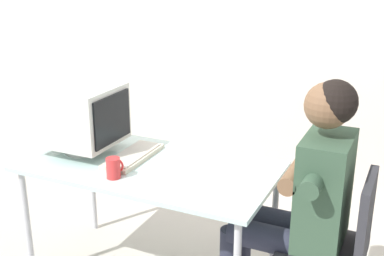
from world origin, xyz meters
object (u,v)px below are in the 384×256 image
(desk, at_px, (150,174))
(crt_monitor, at_px, (82,115))
(office_chair, at_px, (337,243))
(person_seated, at_px, (302,193))
(desk_mug, at_px, (114,168))
(keyboard, at_px, (133,156))

(desk, height_order, crt_monitor, crt_monitor)
(office_chair, distance_m, person_seated, 0.30)
(desk_mug, bearing_deg, crt_monitor, 146.66)
(desk, distance_m, person_seated, 0.84)
(keyboard, relative_size, desk_mug, 4.03)
(desk_mug, bearing_deg, desk, 70.99)
(desk, relative_size, crt_monitor, 3.32)
(office_chair, bearing_deg, desk_mug, -166.25)
(person_seated, distance_m, desk_mug, 0.96)
(crt_monitor, bearing_deg, keyboard, 4.59)
(crt_monitor, bearing_deg, office_chair, 1.23)
(person_seated, bearing_deg, crt_monitor, -178.59)
(person_seated, bearing_deg, desk_mug, -163.59)
(person_seated, height_order, desk_mug, person_seated)
(crt_monitor, bearing_deg, desk, -1.23)
(office_chair, distance_m, desk_mug, 1.18)
(crt_monitor, bearing_deg, desk_mug, -33.34)
(office_chair, bearing_deg, crt_monitor, -178.77)
(crt_monitor, relative_size, office_chair, 0.50)
(desk, xyz_separation_m, desk_mug, (-0.08, -0.23, 0.11))
(keyboard, relative_size, office_chair, 0.52)
(crt_monitor, height_order, desk_mug, crt_monitor)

